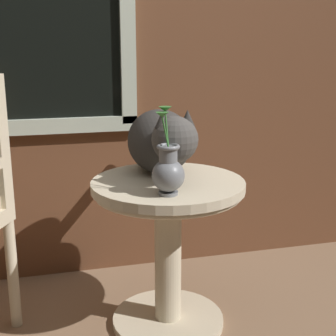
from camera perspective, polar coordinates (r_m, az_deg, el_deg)
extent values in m
cube|color=brown|center=(2.35, -5.39, 18.76)|extent=(4.00, 0.04, 2.60)
cube|color=beige|center=(2.30, -13.21, 4.84)|extent=(0.77, 0.03, 0.07)
cube|color=beige|center=(2.31, -4.83, 17.49)|extent=(0.07, 0.03, 0.99)
cube|color=black|center=(2.29, -13.96, 17.15)|extent=(0.68, 0.01, 0.97)
cylinder|color=beige|center=(2.10, 0.00, -17.41)|extent=(0.46, 0.46, 0.03)
cylinder|color=beige|center=(1.96, 0.00, -10.22)|extent=(0.11, 0.11, 0.55)
cylinder|color=beige|center=(1.86, 0.00, -2.02)|extent=(0.59, 0.59, 0.03)
torus|color=beige|center=(1.86, 0.00, -2.83)|extent=(0.57, 0.57, 0.02)
cylinder|color=beige|center=(2.07, -17.84, -11.80)|extent=(0.04, 0.04, 0.46)
ellipsoid|color=#33302D|center=(1.94, -0.97, 3.16)|extent=(0.27, 0.32, 0.26)
sphere|color=#494643|center=(1.75, 0.82, 3.37)|extent=(0.17, 0.17, 0.17)
cone|color=#33302D|center=(1.72, -0.66, 5.79)|extent=(0.05, 0.05, 0.06)
cone|color=#33302D|center=(1.75, 2.31, 5.92)|extent=(0.05, 0.05, 0.06)
cylinder|color=#33302D|center=(2.16, -2.51, 2.23)|extent=(0.07, 0.28, 0.06)
cylinder|color=slate|center=(1.68, 0.03, -2.96)|extent=(0.07, 0.07, 0.01)
ellipsoid|color=slate|center=(1.66, 0.03, -0.88)|extent=(0.11, 0.11, 0.11)
cylinder|color=slate|center=(1.65, 0.03, 1.54)|extent=(0.06, 0.06, 0.06)
torus|color=slate|center=(1.64, 0.03, 2.52)|extent=(0.08, 0.08, 0.01)
cylinder|color=#387533|center=(1.64, -0.17, 4.74)|extent=(0.01, 0.04, 0.13)
cone|color=#387533|center=(1.65, -0.36, 6.95)|extent=(0.04, 0.04, 0.02)
cylinder|color=#387533|center=(1.63, -0.35, 4.38)|extent=(0.03, 0.01, 0.11)
cone|color=#387533|center=(1.62, -0.73, 6.28)|extent=(0.04, 0.04, 0.02)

